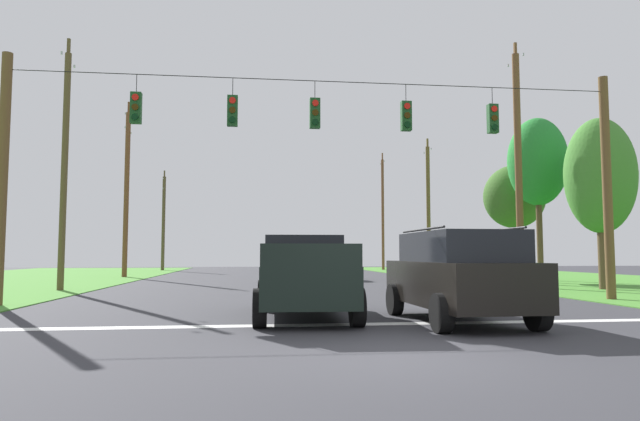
{
  "coord_description": "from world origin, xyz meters",
  "views": [
    {
      "loc": [
        -2.13,
        -8.22,
        1.49
      ],
      "look_at": [
        -0.15,
        8.09,
        2.77
      ],
      "focal_mm": 31.69,
      "sensor_mm": 36.0,
      "label": 1
    }
  ],
  "objects_px": {
    "suv_black": "(458,274)",
    "utility_pole_distant_right": "(127,190)",
    "pickup_truck": "(304,276)",
    "utility_pole_distant_left": "(163,221)",
    "utility_pole_mid_right": "(518,166)",
    "tree_roadside_right": "(514,197)",
    "distant_car_crossing_white": "(334,266)",
    "tree_roadside_far_right": "(600,176)",
    "tree_roadside_left": "(538,162)",
    "utility_pole_near_left": "(383,212)",
    "utility_pole_far_right": "(428,208)",
    "overhead_signal_span": "(323,166)",
    "utility_pole_far_left": "(64,165)"
  },
  "relations": [
    {
      "from": "utility_pole_far_right",
      "to": "utility_pole_mid_right",
      "type": "bearing_deg",
      "value": -90.74
    },
    {
      "from": "utility_pole_mid_right",
      "to": "overhead_signal_span",
      "type": "bearing_deg",
      "value": -145.49
    },
    {
      "from": "distant_car_crossing_white",
      "to": "tree_roadside_right",
      "type": "xyz_separation_m",
      "value": [
        9.54,
        -3.51,
        3.85
      ]
    },
    {
      "from": "suv_black",
      "to": "tree_roadside_far_right",
      "type": "height_order",
      "value": "tree_roadside_far_right"
    },
    {
      "from": "pickup_truck",
      "to": "utility_pole_mid_right",
      "type": "relative_size",
      "value": 0.49
    },
    {
      "from": "pickup_truck",
      "to": "utility_pole_distant_right",
      "type": "xyz_separation_m",
      "value": [
        -9.43,
        24.48,
        4.72
      ]
    },
    {
      "from": "utility_pole_near_left",
      "to": "tree_roadside_left",
      "type": "height_order",
      "value": "utility_pole_near_left"
    },
    {
      "from": "utility_pole_mid_right",
      "to": "tree_roadside_left",
      "type": "bearing_deg",
      "value": 44.98
    },
    {
      "from": "overhead_signal_span",
      "to": "utility_pole_distant_right",
      "type": "bearing_deg",
      "value": 116.65
    },
    {
      "from": "utility_pole_mid_right",
      "to": "tree_roadside_right",
      "type": "xyz_separation_m",
      "value": [
        2.34,
        5.28,
        -0.84
      ]
    },
    {
      "from": "utility_pole_near_left",
      "to": "suv_black",
      "type": "bearing_deg",
      "value": -101.04
    },
    {
      "from": "pickup_truck",
      "to": "utility_pole_distant_left",
      "type": "relative_size",
      "value": 0.59
    },
    {
      "from": "suv_black",
      "to": "tree_roadside_right",
      "type": "xyz_separation_m",
      "value": [
        9.79,
        17.25,
        3.57
      ]
    },
    {
      "from": "utility_pole_far_left",
      "to": "utility_pole_distant_left",
      "type": "height_order",
      "value": "utility_pole_far_left"
    },
    {
      "from": "utility_pole_near_left",
      "to": "pickup_truck",
      "type": "bearing_deg",
      "value": -105.94
    },
    {
      "from": "utility_pole_mid_right",
      "to": "utility_pole_far_right",
      "type": "xyz_separation_m",
      "value": [
        0.18,
        13.72,
        -0.8
      ]
    },
    {
      "from": "utility_pole_mid_right",
      "to": "tree_roadside_right",
      "type": "distance_m",
      "value": 5.83
    },
    {
      "from": "utility_pole_mid_right",
      "to": "utility_pole_distant_right",
      "type": "bearing_deg",
      "value": 145.28
    },
    {
      "from": "tree_roadside_right",
      "to": "tree_roadside_far_right",
      "type": "distance_m",
      "value": 7.1
    },
    {
      "from": "utility_pole_far_right",
      "to": "utility_pole_distant_left",
      "type": "bearing_deg",
      "value": 142.24
    },
    {
      "from": "tree_roadside_right",
      "to": "tree_roadside_far_right",
      "type": "height_order",
      "value": "tree_roadside_far_right"
    },
    {
      "from": "pickup_truck",
      "to": "tree_roadside_right",
      "type": "height_order",
      "value": "tree_roadside_right"
    },
    {
      "from": "tree_roadside_far_right",
      "to": "tree_roadside_right",
      "type": "bearing_deg",
      "value": 93.28
    },
    {
      "from": "tree_roadside_far_right",
      "to": "tree_roadside_left",
      "type": "xyz_separation_m",
      "value": [
        -0.76,
        3.79,
        1.2
      ]
    },
    {
      "from": "overhead_signal_span",
      "to": "utility_pole_near_left",
      "type": "bearing_deg",
      "value": 73.86
    },
    {
      "from": "suv_black",
      "to": "utility_pole_distant_left",
      "type": "distance_m",
      "value": 43.44
    },
    {
      "from": "overhead_signal_span",
      "to": "utility_pole_mid_right",
      "type": "height_order",
      "value": "utility_pole_mid_right"
    },
    {
      "from": "utility_pole_far_left",
      "to": "utility_pole_distant_right",
      "type": "xyz_separation_m",
      "value": [
        -0.42,
        13.68,
        0.51
      ]
    },
    {
      "from": "distant_car_crossing_white",
      "to": "utility_pole_far_right",
      "type": "bearing_deg",
      "value": 33.76
    },
    {
      "from": "utility_pole_distant_left",
      "to": "tree_roadside_right",
      "type": "relative_size",
      "value": 1.45
    },
    {
      "from": "tree_roadside_far_right",
      "to": "utility_pole_distant_right",
      "type": "bearing_deg",
      "value": 145.45
    },
    {
      "from": "utility_pole_far_left",
      "to": "tree_roadside_right",
      "type": "xyz_separation_m",
      "value": [
        22.09,
        4.99,
        -0.54
      ]
    },
    {
      "from": "utility_pole_far_left",
      "to": "tree_roadside_far_right",
      "type": "bearing_deg",
      "value": -5.33
    },
    {
      "from": "utility_pole_far_right",
      "to": "tree_roadside_right",
      "type": "xyz_separation_m",
      "value": [
        2.17,
        -8.45,
        -0.04
      ]
    },
    {
      "from": "distant_car_crossing_white",
      "to": "tree_roadside_far_right",
      "type": "xyz_separation_m",
      "value": [
        9.95,
        -10.6,
        4.02
      ]
    },
    {
      "from": "tree_roadside_left",
      "to": "tree_roadside_right",
      "type": "bearing_deg",
      "value": 83.8
    },
    {
      "from": "overhead_signal_span",
      "to": "utility_pole_near_left",
      "type": "distance_m",
      "value": 37.09
    },
    {
      "from": "utility_pole_far_left",
      "to": "tree_roadside_far_right",
      "type": "xyz_separation_m",
      "value": [
        22.49,
        -2.1,
        -0.37
      ]
    },
    {
      "from": "suv_black",
      "to": "utility_pole_distant_right",
      "type": "bearing_deg",
      "value": 116.1
    },
    {
      "from": "pickup_truck",
      "to": "utility_pole_near_left",
      "type": "relative_size",
      "value": 0.49
    },
    {
      "from": "utility_pole_mid_right",
      "to": "utility_pole_distant_left",
      "type": "relative_size",
      "value": 1.21
    },
    {
      "from": "utility_pole_distant_right",
      "to": "tree_roadside_left",
      "type": "distance_m",
      "value": 25.18
    },
    {
      "from": "overhead_signal_span",
      "to": "distant_car_crossing_white",
      "type": "bearing_deg",
      "value": 80.57
    },
    {
      "from": "utility_pole_distant_left",
      "to": "tree_roadside_right",
      "type": "height_order",
      "value": "utility_pole_distant_left"
    },
    {
      "from": "overhead_signal_span",
      "to": "distant_car_crossing_white",
      "type": "relative_size",
      "value": 4.42
    },
    {
      "from": "utility_pole_distant_right",
      "to": "tree_roadside_right",
      "type": "xyz_separation_m",
      "value": [
        22.5,
        -8.69,
        -1.06
      ]
    },
    {
      "from": "utility_pole_distant_left",
      "to": "tree_roadside_far_right",
      "type": "relative_size",
      "value": 1.27
    },
    {
      "from": "utility_pole_distant_left",
      "to": "utility_pole_distant_right",
      "type": "bearing_deg",
      "value": -90.21
    },
    {
      "from": "utility_pole_mid_right",
      "to": "suv_black",
      "type": "bearing_deg",
      "value": -121.87
    },
    {
      "from": "pickup_truck",
      "to": "tree_roadside_far_right",
      "type": "distance_m",
      "value": 16.5
    }
  ]
}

